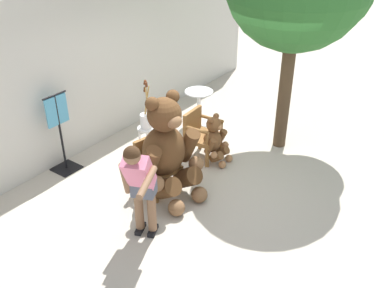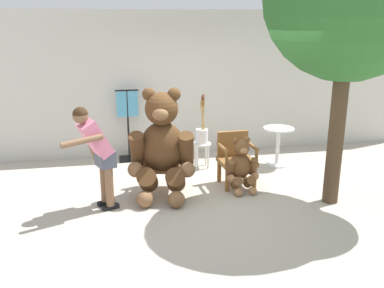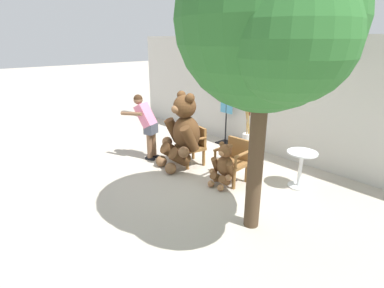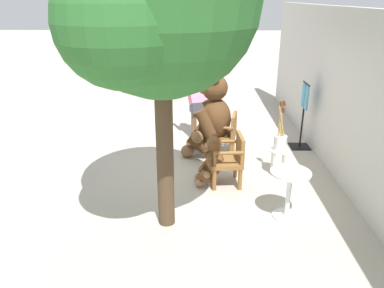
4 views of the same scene
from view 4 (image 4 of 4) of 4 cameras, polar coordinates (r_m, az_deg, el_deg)
The scene contains 12 objects.
ground_plane at distance 6.94m, azimuth 1.32°, elevation -3.61°, with size 60.00×60.00×0.00m, color #B2A899.
back_wall at distance 6.91m, azimuth 21.90°, elevation 7.05°, with size 10.00×0.16×2.80m, color beige.
wooden_chair_left at distance 7.33m, azimuth 5.04°, elevation 1.64°, with size 0.65×0.62×0.86m.
wooden_chair_right at distance 6.22m, azimuth 5.75°, elevation -2.16°, with size 0.59×0.56×0.86m.
teddy_bear_large at distance 7.23m, azimuth 2.99°, elevation 4.39°, with size 1.03×1.03×1.67m.
teddy_bear_small at distance 6.21m, azimuth 3.09°, elevation -2.47°, with size 0.52×0.51×0.87m.
person_visitor at distance 8.12m, azimuth 0.57°, elevation 6.98°, with size 0.72×0.67×1.52m.
white_stool at distance 6.74m, azimuth 13.13°, elevation -1.70°, with size 0.34×0.34×0.46m.
brush_bucket at distance 6.63m, azimuth 13.32°, elevation 0.63°, with size 0.22×0.22×0.89m.
round_side_table at distance 5.43m, azimuth 14.57°, elevation -6.67°, with size 0.56×0.56×0.72m.
patio_tree at distance 4.40m, azimuth -5.79°, elevation 20.70°, with size 2.41×2.30×4.10m.
clothing_display_stand at distance 7.96m, azimuth 16.58°, elevation 4.38°, with size 0.44×0.40×1.36m.
Camera 4 is at (6.28, -0.04, 2.95)m, focal length 35.00 mm.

